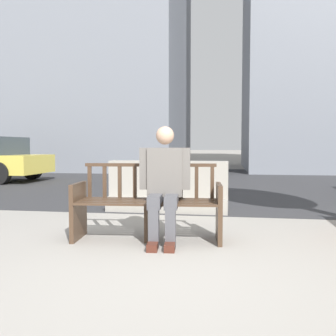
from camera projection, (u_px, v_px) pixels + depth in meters
name	position (u px, v px, depth m)	size (l,w,h in m)	color
ground_plane	(173.00, 275.00, 3.16)	(200.00, 200.00, 0.00)	gray
street_asphalt	(213.00, 181.00, 11.74)	(120.00, 12.00, 0.01)	#333335
street_bench	(148.00, 206.00, 4.34)	(1.73, 0.66, 0.88)	#473323
seated_person	(164.00, 181.00, 4.25)	(0.59, 0.75, 1.31)	#66605B
jersey_barrier_centre	(168.00, 190.00, 6.32)	(2.01, 0.71, 0.84)	#9E998E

